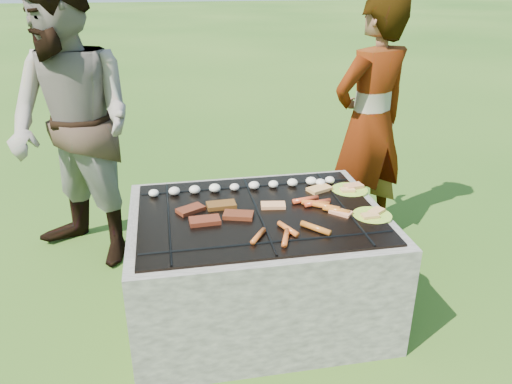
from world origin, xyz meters
The scene contains 10 objects.
lawn centered at (0.00, 0.00, 0.00)m, with size 60.00×60.00×0.00m, color #204912.
fire_pit centered at (0.00, 0.00, 0.28)m, with size 1.30×1.00×0.62m.
mushrooms centered at (0.01, 0.29, 0.63)m, with size 1.06×0.08×0.04m.
pork_slabs centered at (-0.22, 0.01, 0.62)m, with size 0.39×0.25×0.02m.
sausages centered at (0.23, -0.12, 0.63)m, with size 0.55×0.48×0.03m.
bread_on_grate centered at (0.29, 0.08, 0.62)m, with size 0.45×0.42×0.02m.
plate_far centered at (0.56, 0.18, 0.61)m, with size 0.22×0.22×0.03m.
plate_near centered at (0.56, -0.14, 0.61)m, with size 0.20×0.20×0.03m.
cook centered at (0.89, 0.74, 0.82)m, with size 0.60×0.39×1.64m, color gray.
bystander centered at (-0.97, 0.77, 0.89)m, with size 0.86×0.67×1.77m, color gray.
Camera 1 is at (-0.43, -2.24, 1.74)m, focal length 35.00 mm.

